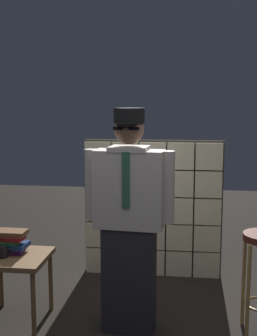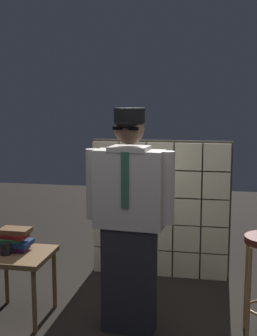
# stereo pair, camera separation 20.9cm
# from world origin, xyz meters

# --- Properties ---
(glass_block_wall) EXTENTS (1.40, 0.10, 1.40)m
(glass_block_wall) POSITION_xyz_m (0.00, 1.51, 0.68)
(glass_block_wall) COLOR beige
(glass_block_wall) RESTS_ON ground
(standing_person) EXTENTS (0.69, 0.31, 1.71)m
(standing_person) POSITION_xyz_m (-0.09, 0.34, 0.89)
(standing_person) COLOR #28282D
(standing_person) RESTS_ON ground
(side_table) EXTENTS (0.52, 0.52, 0.55)m
(side_table) POSITION_xyz_m (-1.01, 0.38, 0.47)
(side_table) COLOR brown
(side_table) RESTS_ON ground
(book_stack) EXTENTS (0.27, 0.22, 0.18)m
(book_stack) POSITION_xyz_m (-1.07, 0.44, 0.64)
(book_stack) COLOR #591E66
(book_stack) RESTS_ON side_table
(coffee_mug) EXTENTS (0.13, 0.08, 0.09)m
(coffee_mug) POSITION_xyz_m (-1.09, 0.32, 0.59)
(coffee_mug) COLOR black
(coffee_mug) RESTS_ON side_table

